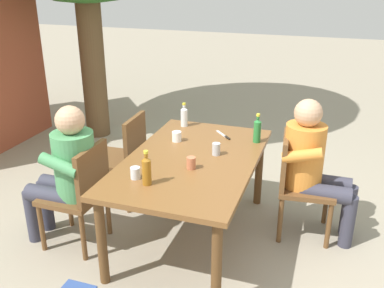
{
  "coord_description": "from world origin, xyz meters",
  "views": [
    {
      "loc": [
        -2.93,
        -0.99,
        2.11
      ],
      "look_at": [
        0.0,
        0.0,
        0.85
      ],
      "focal_mm": 40.43,
      "sensor_mm": 36.0,
      "label": 1
    }
  ],
  "objects_px": {
    "bottle_green": "(257,130)",
    "cup_steel": "(216,149)",
    "chair_far_left": "(81,191)",
    "cup_glass": "(135,173)",
    "chair_near_right": "(297,180)",
    "table_knife": "(224,136)",
    "dining_table": "(192,168)",
    "person_in_white_shirt": "(313,163)",
    "cup_terracotta": "(191,163)",
    "bottle_amber": "(147,170)",
    "cup_white": "(177,136)",
    "chair_far_right": "(124,155)",
    "bottle_clear": "(184,116)",
    "person_in_plaid_shirt": "(67,169)"
  },
  "relations": [
    {
      "from": "bottle_green",
      "to": "cup_steel",
      "type": "bearing_deg",
      "value": 145.64
    },
    {
      "from": "chair_far_left",
      "to": "cup_glass",
      "type": "distance_m",
      "value": 0.6
    },
    {
      "from": "chair_near_right",
      "to": "table_knife",
      "type": "height_order",
      "value": "chair_near_right"
    },
    {
      "from": "chair_near_right",
      "to": "chair_far_left",
      "type": "bearing_deg",
      "value": 114.68
    },
    {
      "from": "dining_table",
      "to": "cup_glass",
      "type": "relative_size",
      "value": 19.41
    },
    {
      "from": "person_in_white_shirt",
      "to": "cup_glass",
      "type": "relative_size",
      "value": 13.98
    },
    {
      "from": "cup_terracotta",
      "to": "table_knife",
      "type": "bearing_deg",
      "value": -5.01
    },
    {
      "from": "chair_far_left",
      "to": "bottle_amber",
      "type": "xyz_separation_m",
      "value": [
        -0.15,
        -0.64,
        0.34
      ]
    },
    {
      "from": "table_knife",
      "to": "chair_far_left",
      "type": "bearing_deg",
      "value": 135.09
    },
    {
      "from": "bottle_green",
      "to": "cup_white",
      "type": "xyz_separation_m",
      "value": [
        -0.2,
        0.65,
        -0.07
      ]
    },
    {
      "from": "chair_far_right",
      "to": "cup_glass",
      "type": "bearing_deg",
      "value": -147.6
    },
    {
      "from": "dining_table",
      "to": "chair_far_right",
      "type": "bearing_deg",
      "value": 64.98
    },
    {
      "from": "dining_table",
      "to": "bottle_clear",
      "type": "relative_size",
      "value": 7.25
    },
    {
      "from": "table_knife",
      "to": "dining_table",
      "type": "bearing_deg",
      "value": 167.82
    },
    {
      "from": "dining_table",
      "to": "cup_glass",
      "type": "bearing_deg",
      "value": 149.65
    },
    {
      "from": "person_in_white_shirt",
      "to": "cup_steel",
      "type": "height_order",
      "value": "person_in_white_shirt"
    },
    {
      "from": "bottle_clear",
      "to": "cup_steel",
      "type": "relative_size",
      "value": 2.28
    },
    {
      "from": "cup_white",
      "to": "person_in_white_shirt",
      "type": "bearing_deg",
      "value": -86.39
    },
    {
      "from": "cup_glass",
      "to": "cup_terracotta",
      "type": "height_order",
      "value": "cup_terracotta"
    },
    {
      "from": "bottle_green",
      "to": "cup_glass",
      "type": "xyz_separation_m",
      "value": [
        -0.96,
        0.68,
        -0.07
      ]
    },
    {
      "from": "cup_white",
      "to": "cup_glass",
      "type": "xyz_separation_m",
      "value": [
        -0.75,
        0.03,
        -0.0
      ]
    },
    {
      "from": "cup_terracotta",
      "to": "cup_steel",
      "type": "bearing_deg",
      "value": -19.34
    },
    {
      "from": "person_in_white_shirt",
      "to": "bottle_clear",
      "type": "height_order",
      "value": "person_in_white_shirt"
    },
    {
      "from": "chair_far_left",
      "to": "person_in_plaid_shirt",
      "type": "distance_m",
      "value": 0.2
    },
    {
      "from": "cup_steel",
      "to": "cup_terracotta",
      "type": "distance_m",
      "value": 0.32
    },
    {
      "from": "bottle_amber",
      "to": "bottle_clear",
      "type": "bearing_deg",
      "value": 7.36
    },
    {
      "from": "chair_far_left",
      "to": "cup_white",
      "type": "bearing_deg",
      "value": -39.85
    },
    {
      "from": "dining_table",
      "to": "cup_white",
      "type": "relative_size",
      "value": 18.93
    },
    {
      "from": "bottle_amber",
      "to": "chair_far_right",
      "type": "bearing_deg",
      "value": 35.91
    },
    {
      "from": "person_in_white_shirt",
      "to": "table_knife",
      "type": "height_order",
      "value": "person_in_white_shirt"
    },
    {
      "from": "chair_far_left",
      "to": "bottle_amber",
      "type": "bearing_deg",
      "value": -102.79
    },
    {
      "from": "chair_far_right",
      "to": "cup_white",
      "type": "bearing_deg",
      "value": -97.61
    },
    {
      "from": "chair_near_right",
      "to": "bottle_amber",
      "type": "distance_m",
      "value": 1.33
    },
    {
      "from": "chair_far_right",
      "to": "chair_near_right",
      "type": "bearing_deg",
      "value": -90.38
    },
    {
      "from": "dining_table",
      "to": "table_knife",
      "type": "distance_m",
      "value": 0.56
    },
    {
      "from": "bottle_amber",
      "to": "cup_glass",
      "type": "distance_m",
      "value": 0.15
    },
    {
      "from": "bottle_clear",
      "to": "bottle_green",
      "type": "height_order",
      "value": "bottle_green"
    },
    {
      "from": "chair_far_right",
      "to": "cup_steel",
      "type": "bearing_deg",
      "value": -104.49
    },
    {
      "from": "dining_table",
      "to": "bottle_green",
      "type": "height_order",
      "value": "bottle_green"
    },
    {
      "from": "dining_table",
      "to": "person_in_plaid_shirt",
      "type": "bearing_deg",
      "value": 112.19
    },
    {
      "from": "cup_white",
      "to": "cup_terracotta",
      "type": "distance_m",
      "value": 0.56
    },
    {
      "from": "dining_table",
      "to": "chair_far_left",
      "type": "distance_m",
      "value": 0.89
    },
    {
      "from": "chair_far_left",
      "to": "cup_glass",
      "type": "xyz_separation_m",
      "value": [
        -0.09,
        -0.53,
        0.28
      ]
    },
    {
      "from": "chair_far_right",
      "to": "person_in_white_shirt",
      "type": "bearing_deg",
      "value": -90.08
    },
    {
      "from": "person_in_white_shirt",
      "to": "cup_glass",
      "type": "distance_m",
      "value": 1.44
    },
    {
      "from": "chair_far_right",
      "to": "cup_glass",
      "type": "xyz_separation_m",
      "value": [
        -0.83,
        -0.53,
        0.28
      ]
    },
    {
      "from": "bottle_clear",
      "to": "cup_terracotta",
      "type": "relative_size",
      "value": 2.47
    },
    {
      "from": "cup_white",
      "to": "cup_terracotta",
      "type": "bearing_deg",
      "value": -148.52
    },
    {
      "from": "table_knife",
      "to": "person_in_plaid_shirt",
      "type": "bearing_deg",
      "value": 131.81
    },
    {
      "from": "chair_far_left",
      "to": "cup_steel",
      "type": "relative_size",
      "value": 8.78
    }
  ]
}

